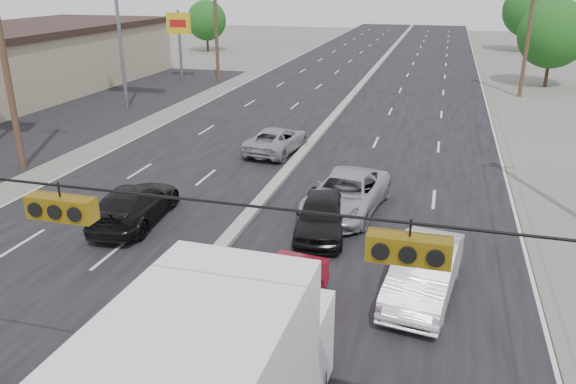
{
  "coord_description": "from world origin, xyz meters",
  "views": [
    {
      "loc": [
        6.72,
        -6.43,
        8.6
      ],
      "look_at": [
        2.26,
        9.7,
        2.2
      ],
      "focal_mm": 35.0,
      "sensor_mm": 36.0,
      "label": 1
    }
  ],
  "objects_px": {
    "oncoming_near": "(135,204)",
    "oncoming_far": "(277,140)",
    "tree_left_far": "(207,20)",
    "tree_right_far": "(530,10)",
    "red_sedan": "(275,299)",
    "queue_car_c": "(346,194)",
    "pole_sign_far": "(179,29)",
    "queue_car_b": "(424,272)",
    "queue_car_a": "(322,215)",
    "utility_pole_left_c": "(216,22)",
    "tree_right_mid": "(553,34)",
    "utility_pole_left_b": "(4,61)",
    "utility_pole_right_c": "(529,28)"
  },
  "relations": [
    {
      "from": "queue_car_a",
      "to": "tree_right_far",
      "type": "bearing_deg",
      "value": 70.5
    },
    {
      "from": "oncoming_far",
      "to": "pole_sign_far",
      "type": "bearing_deg",
      "value": -46.64
    },
    {
      "from": "utility_pole_left_c",
      "to": "oncoming_near",
      "type": "height_order",
      "value": "utility_pole_left_c"
    },
    {
      "from": "tree_right_mid",
      "to": "oncoming_near",
      "type": "distance_m",
      "value": 39.37
    },
    {
      "from": "utility_pole_right_c",
      "to": "oncoming_near",
      "type": "bearing_deg",
      "value": -119.27
    },
    {
      "from": "pole_sign_far",
      "to": "oncoming_near",
      "type": "distance_m",
      "value": 31.93
    },
    {
      "from": "oncoming_near",
      "to": "oncoming_far",
      "type": "relative_size",
      "value": 1.04
    },
    {
      "from": "tree_left_far",
      "to": "tree_right_far",
      "type": "distance_m",
      "value": 39.31
    },
    {
      "from": "red_sedan",
      "to": "queue_car_a",
      "type": "bearing_deg",
      "value": 97.68
    },
    {
      "from": "red_sedan",
      "to": "queue_car_c",
      "type": "distance_m",
      "value": 8.0
    },
    {
      "from": "utility_pole_right_c",
      "to": "red_sedan",
      "type": "height_order",
      "value": "utility_pole_right_c"
    },
    {
      "from": "tree_right_mid",
      "to": "oncoming_near",
      "type": "bearing_deg",
      "value": -118.88
    },
    {
      "from": "utility_pole_left_b",
      "to": "queue_car_c",
      "type": "distance_m",
      "value": 16.63
    },
    {
      "from": "pole_sign_far",
      "to": "oncoming_far",
      "type": "bearing_deg",
      "value": -52.84
    },
    {
      "from": "tree_right_far",
      "to": "tree_left_far",
      "type": "bearing_deg",
      "value": -165.26
    },
    {
      "from": "queue_car_b",
      "to": "queue_car_a",
      "type": "bearing_deg",
      "value": 145.74
    },
    {
      "from": "oncoming_far",
      "to": "utility_pole_left_c",
      "type": "bearing_deg",
      "value": -53.84
    },
    {
      "from": "utility_pole_right_c",
      "to": "oncoming_far",
      "type": "xyz_separation_m",
      "value": [
        -13.9,
        -19.26,
        -4.45
      ]
    },
    {
      "from": "utility_pole_right_c",
      "to": "queue_car_c",
      "type": "xyz_separation_m",
      "value": [
        -9.0,
        -26.28,
        -4.36
      ]
    },
    {
      "from": "tree_left_far",
      "to": "queue_car_b",
      "type": "bearing_deg",
      "value": -61.02
    },
    {
      "from": "utility_pole_left_c",
      "to": "tree_right_far",
      "type": "relative_size",
      "value": 1.23
    },
    {
      "from": "utility_pole_left_b",
      "to": "utility_pole_left_c",
      "type": "height_order",
      "value": "same"
    },
    {
      "from": "queue_car_b",
      "to": "queue_car_c",
      "type": "xyz_separation_m",
      "value": [
        -3.2,
        5.54,
        -0.02
      ]
    },
    {
      "from": "tree_right_far",
      "to": "oncoming_near",
      "type": "relative_size",
      "value": 1.65
    },
    {
      "from": "pole_sign_far",
      "to": "queue_car_c",
      "type": "relative_size",
      "value": 1.11
    },
    {
      "from": "pole_sign_far",
      "to": "oncoming_near",
      "type": "xyz_separation_m",
      "value": [
        12.07,
        -29.33,
        -3.69
      ]
    },
    {
      "from": "pole_sign_far",
      "to": "tree_left_far",
      "type": "bearing_deg",
      "value": 106.7
    },
    {
      "from": "tree_right_mid",
      "to": "queue_car_c",
      "type": "xyz_separation_m",
      "value": [
        -11.5,
        -31.28,
        -3.59
      ]
    },
    {
      "from": "utility_pole_right_c",
      "to": "tree_right_far",
      "type": "height_order",
      "value": "utility_pole_right_c"
    },
    {
      "from": "utility_pole_right_c",
      "to": "oncoming_near",
      "type": "height_order",
      "value": "utility_pole_right_c"
    },
    {
      "from": "utility_pole_right_c",
      "to": "tree_left_far",
      "type": "height_order",
      "value": "utility_pole_right_c"
    },
    {
      "from": "pole_sign_far",
      "to": "tree_right_far",
      "type": "height_order",
      "value": "tree_right_far"
    },
    {
      "from": "utility_pole_left_b",
      "to": "tree_left_far",
      "type": "relative_size",
      "value": 1.63
    },
    {
      "from": "tree_left_far",
      "to": "queue_car_a",
      "type": "height_order",
      "value": "tree_left_far"
    },
    {
      "from": "tree_left_far",
      "to": "queue_car_a",
      "type": "bearing_deg",
      "value": -62.73
    },
    {
      "from": "pole_sign_far",
      "to": "queue_car_b",
      "type": "bearing_deg",
      "value": -54.5
    },
    {
      "from": "tree_right_far",
      "to": "oncoming_far",
      "type": "distance_m",
      "value": 52.42
    },
    {
      "from": "tree_right_mid",
      "to": "red_sedan",
      "type": "bearing_deg",
      "value": -106.99
    },
    {
      "from": "tree_right_mid",
      "to": "queue_car_b",
      "type": "relative_size",
      "value": 1.53
    },
    {
      "from": "red_sedan",
      "to": "oncoming_near",
      "type": "bearing_deg",
      "value": 152.22
    },
    {
      "from": "tree_right_mid",
      "to": "oncoming_far",
      "type": "height_order",
      "value": "tree_right_mid"
    },
    {
      "from": "tree_right_far",
      "to": "red_sedan",
      "type": "xyz_separation_m",
      "value": [
        -13.0,
        -64.27,
        -4.24
      ]
    },
    {
      "from": "oncoming_near",
      "to": "oncoming_far",
      "type": "height_order",
      "value": "oncoming_near"
    },
    {
      "from": "utility_pole_left_c",
      "to": "oncoming_far",
      "type": "distance_m",
      "value": 22.67
    },
    {
      "from": "oncoming_near",
      "to": "queue_car_b",
      "type": "bearing_deg",
      "value": 161.56
    },
    {
      "from": "utility_pole_right_c",
      "to": "red_sedan",
      "type": "xyz_separation_m",
      "value": [
        -9.5,
        -34.27,
        -4.39
      ]
    },
    {
      "from": "queue_car_a",
      "to": "queue_car_b",
      "type": "xyz_separation_m",
      "value": [
        3.7,
        -3.33,
        0.05
      ]
    },
    {
      "from": "tree_right_mid",
      "to": "red_sedan",
      "type": "xyz_separation_m",
      "value": [
        -12.0,
        -39.27,
        -3.62
      ]
    },
    {
      "from": "red_sedan",
      "to": "queue_car_a",
      "type": "xyz_separation_m",
      "value": [
        0.0,
        5.77,
        -0.0
      ]
    },
    {
      "from": "pole_sign_far",
      "to": "red_sedan",
      "type": "xyz_separation_m",
      "value": [
        19.0,
        -34.27,
        -3.69
      ]
    }
  ]
}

